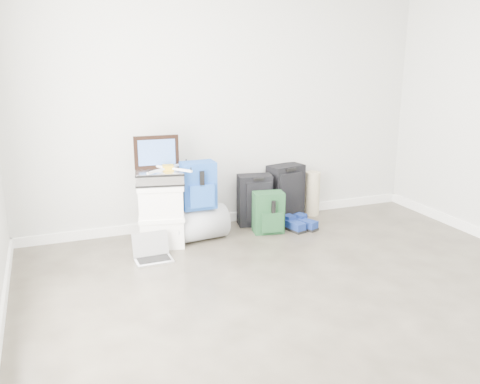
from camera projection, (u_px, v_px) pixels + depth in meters
name	position (u px, v px, depth m)	size (l,w,h in m)	color
ground	(352.00, 330.00, 3.48)	(5.00, 5.00, 0.00)	#312D24
room_envelope	(367.00, 73.00, 3.04)	(4.52, 5.02, 2.71)	beige
boxes_stack	(161.00, 214.00, 4.95)	(0.50, 0.44, 0.62)	white
briefcase	(160.00, 177.00, 4.85)	(0.44, 0.33, 0.13)	#B2B2B7
painting	(157.00, 152.00, 4.88)	(0.43, 0.06, 0.32)	black
drone	(168.00, 168.00, 4.84)	(0.48, 0.48, 0.05)	#C39316
duffel_bag	(199.00, 223.00, 5.12)	(0.34, 0.34, 0.56)	gray
blue_backpack	(199.00, 186.00, 4.99)	(0.33, 0.25, 0.47)	#174B9B
large_suitcase	(255.00, 200.00, 5.55)	(0.39, 0.29, 0.56)	black
green_backpack	(269.00, 213.00, 5.32)	(0.34, 0.27, 0.44)	#123219
carry_on	(286.00, 192.00, 5.74)	(0.44, 0.34, 0.62)	black
shoes	(299.00, 225.00, 5.46)	(0.35, 0.33, 0.10)	black
rolled_rug	(312.00, 193.00, 5.90)	(0.17, 0.17, 0.51)	gray
laptop	(152.00, 253.00, 4.67)	(0.34, 0.25, 0.24)	silver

